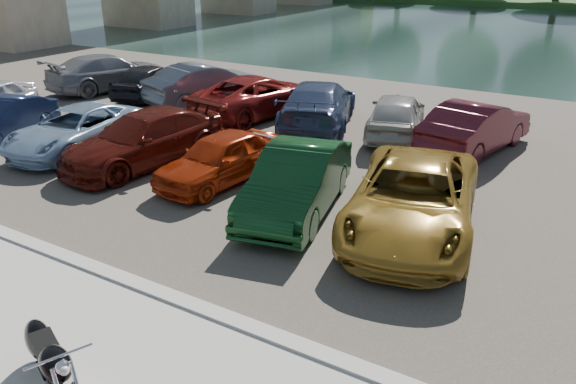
# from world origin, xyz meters

# --- Properties ---
(kerb) EXTENTS (60.00, 0.30, 0.14)m
(kerb) POSITION_xyz_m (0.00, 2.00, 0.07)
(kerb) COLOR #AEAAA3
(kerb) RESTS_ON ground
(parking_lot) EXTENTS (60.00, 18.00, 0.04)m
(parking_lot) POSITION_xyz_m (0.00, 11.00, 0.02)
(parking_lot) COLOR #474039
(parking_lot) RESTS_ON ground
(river) EXTENTS (120.00, 40.00, 0.00)m
(river) POSITION_xyz_m (0.00, 40.00, 0.00)
(river) COLOR #1A2F2B
(river) RESTS_ON ground
(motorcycle) EXTENTS (2.21, 1.15, 1.05)m
(motorcycle) POSITION_xyz_m (-0.71, -0.39, 0.56)
(motorcycle) COLOR black
(motorcycle) RESTS_ON promenade
(car_1) EXTENTS (2.12, 3.88, 1.21)m
(car_1) POSITION_xyz_m (-11.17, 6.04, 0.65)
(car_1) COLOR #131D3C
(car_1) RESTS_ON parking_lot
(car_2) EXTENTS (2.49, 4.61, 1.23)m
(car_2) POSITION_xyz_m (-8.35, 6.42, 0.65)
(car_2) COLOR #85A3C1
(car_2) RESTS_ON parking_lot
(car_3) EXTENTS (2.62, 4.98, 1.38)m
(car_3) POSITION_xyz_m (-5.86, 6.60, 0.73)
(car_3) COLOR #4C110A
(car_3) RESTS_ON parking_lot
(car_4) EXTENTS (1.85, 3.77, 1.24)m
(car_4) POSITION_xyz_m (-3.34, 6.58, 0.66)
(car_4) COLOR #A5290B
(car_4) RESTS_ON parking_lot
(car_5) EXTENTS (2.43, 4.54, 1.42)m
(car_5) POSITION_xyz_m (-0.86, 6.07, 0.75)
(car_5) COLOR #103B19
(car_5) RESTS_ON parking_lot
(car_6) EXTENTS (3.44, 5.59, 1.44)m
(car_6) POSITION_xyz_m (1.62, 6.43, 0.76)
(car_6) COLOR olive
(car_6) RESTS_ON parking_lot
(car_7) EXTENTS (3.09, 5.34, 1.45)m
(car_7) POSITION_xyz_m (-13.52, 12.42, 0.77)
(car_7) COLOR gray
(car_7) RESTS_ON parking_lot
(car_8) EXTENTS (2.42, 4.15, 1.33)m
(car_8) POSITION_xyz_m (-11.08, 12.29, 0.70)
(car_8) COLOR black
(car_8) RESTS_ON parking_lot
(car_9) EXTENTS (2.87, 4.81, 1.50)m
(car_9) POSITION_xyz_m (-8.60, 12.61, 0.79)
(car_9) COLOR slate
(car_9) RESTS_ON parking_lot
(car_10) EXTENTS (3.12, 5.26, 1.37)m
(car_10) POSITION_xyz_m (-6.04, 12.32, 0.73)
(car_10) COLOR maroon
(car_10) RESTS_ON parking_lot
(car_11) EXTENTS (3.70, 5.56, 1.50)m
(car_11) POSITION_xyz_m (-3.52, 12.07, 0.79)
(car_11) COLOR navy
(car_11) RESTS_ON parking_lot
(car_12) EXTENTS (2.59, 4.29, 1.36)m
(car_12) POSITION_xyz_m (-0.99, 12.41, 0.72)
(car_12) COLOR #A6A6A2
(car_12) RESTS_ON parking_lot
(car_13) EXTENTS (2.39, 4.57, 1.43)m
(car_13) POSITION_xyz_m (1.45, 12.21, 0.76)
(car_13) COLOR #4A131D
(car_13) RESTS_ON parking_lot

